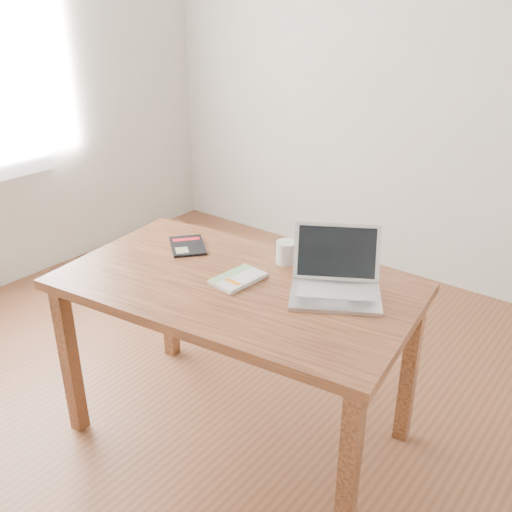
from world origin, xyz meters
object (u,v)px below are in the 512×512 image
Objects in this scene: desk at (237,301)px; white_guidebook at (238,279)px; laptop at (336,280)px; black_guidebook at (188,246)px; coffee_mug at (287,252)px.

white_guidebook is at bearing 64.83° from desk.
laptop is at bearing 18.19° from desk.
desk is at bearing -68.40° from black_guidebook.
black_guidebook is (-0.38, 0.12, 0.10)m from desk.
coffee_mug is at bearing 69.11° from desk.
laptop is (0.34, 0.17, 0.14)m from desk.
white_guidebook is at bearing 174.14° from laptop.
coffee_mug is (-0.28, 0.09, 0.00)m from laptop.
white_guidebook is 1.74× the size of coffee_mug.
white_guidebook is at bearing -113.03° from coffee_mug.
laptop reaches higher than desk.
desk is 3.30× the size of laptop.
desk is 0.30m from coffee_mug.
laptop reaches higher than black_guidebook.
black_guidebook reaches higher than desk.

